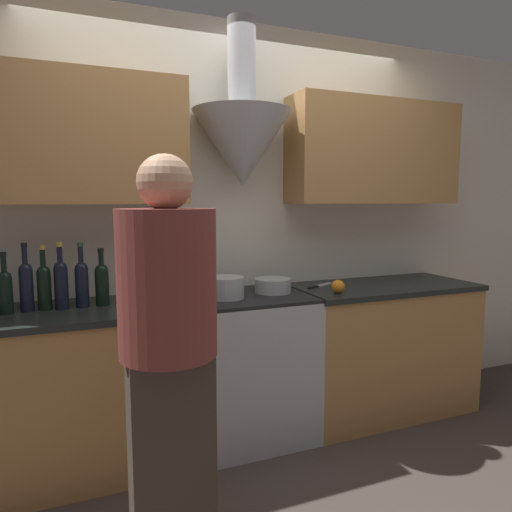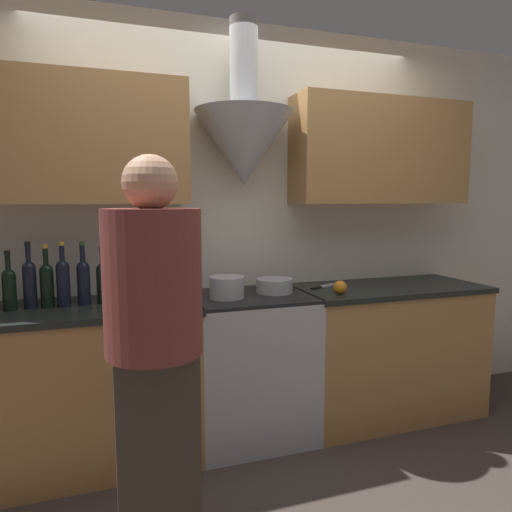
{
  "view_description": "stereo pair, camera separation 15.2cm",
  "coord_description": "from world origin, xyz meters",
  "px_view_note": "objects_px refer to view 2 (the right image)",
  "views": [
    {
      "loc": [
        -0.98,
        -2.2,
        1.46
      ],
      "look_at": [
        0.0,
        0.25,
        1.15
      ],
      "focal_mm": 32.0,
      "sensor_mm": 36.0,
      "label": 1
    },
    {
      "loc": [
        -0.84,
        -2.25,
        1.46
      ],
      "look_at": [
        0.0,
        0.25,
        1.15
      ],
      "focal_mm": 32.0,
      "sensor_mm": 36.0,
      "label": 2
    }
  ],
  "objects_px": {
    "stock_pot": "(227,287)",
    "orange_fruit": "(340,287)",
    "stove_range": "(251,365)",
    "wine_bottle_6": "(83,280)",
    "mixing_bowl": "(274,286)",
    "wine_bottle_3": "(30,282)",
    "wine_bottle_7": "(103,280)",
    "person_foreground_left": "(155,353)",
    "wine_bottle_4": "(47,282)",
    "wine_bottle_5": "(63,280)",
    "wine_bottle_2": "(9,287)"
  },
  "relations": [
    {
      "from": "wine_bottle_7",
      "to": "orange_fruit",
      "type": "bearing_deg",
      "value": -8.17
    },
    {
      "from": "wine_bottle_4",
      "to": "wine_bottle_7",
      "type": "relative_size",
      "value": 1.08
    },
    {
      "from": "orange_fruit",
      "to": "wine_bottle_4",
      "type": "bearing_deg",
      "value": 173.34
    },
    {
      "from": "stove_range",
      "to": "mixing_bowl",
      "type": "relative_size",
      "value": 3.94
    },
    {
      "from": "wine_bottle_5",
      "to": "wine_bottle_7",
      "type": "height_order",
      "value": "wine_bottle_5"
    },
    {
      "from": "wine_bottle_5",
      "to": "wine_bottle_7",
      "type": "bearing_deg",
      "value": 4.23
    },
    {
      "from": "stove_range",
      "to": "wine_bottle_7",
      "type": "height_order",
      "value": "wine_bottle_7"
    },
    {
      "from": "wine_bottle_3",
      "to": "wine_bottle_7",
      "type": "height_order",
      "value": "wine_bottle_3"
    },
    {
      "from": "stove_range",
      "to": "wine_bottle_4",
      "type": "relative_size",
      "value": 2.63
    },
    {
      "from": "wine_bottle_3",
      "to": "wine_bottle_4",
      "type": "height_order",
      "value": "wine_bottle_3"
    },
    {
      "from": "wine_bottle_4",
      "to": "orange_fruit",
      "type": "distance_m",
      "value": 1.68
    },
    {
      "from": "stock_pot",
      "to": "orange_fruit",
      "type": "relative_size",
      "value": 2.46
    },
    {
      "from": "mixing_bowl",
      "to": "orange_fruit",
      "type": "relative_size",
      "value": 2.72
    },
    {
      "from": "wine_bottle_6",
      "to": "stock_pot",
      "type": "relative_size",
      "value": 1.7
    },
    {
      "from": "wine_bottle_3",
      "to": "wine_bottle_7",
      "type": "xyz_separation_m",
      "value": [
        0.37,
        0.0,
        -0.01
      ]
    },
    {
      "from": "wine_bottle_4",
      "to": "stock_pot",
      "type": "xyz_separation_m",
      "value": [
        0.98,
        -0.08,
        -0.07
      ]
    },
    {
      "from": "wine_bottle_3",
      "to": "stove_range",
      "type": "bearing_deg",
      "value": -1.94
    },
    {
      "from": "stove_range",
      "to": "wine_bottle_2",
      "type": "distance_m",
      "value": 1.43
    },
    {
      "from": "wine_bottle_5",
      "to": "mixing_bowl",
      "type": "xyz_separation_m",
      "value": [
        1.22,
        -0.01,
        -0.1
      ]
    },
    {
      "from": "wine_bottle_4",
      "to": "wine_bottle_5",
      "type": "bearing_deg",
      "value": -8.04
    },
    {
      "from": "wine_bottle_6",
      "to": "orange_fruit",
      "type": "relative_size",
      "value": 4.18
    },
    {
      "from": "wine_bottle_6",
      "to": "orange_fruit",
      "type": "distance_m",
      "value": 1.5
    },
    {
      "from": "wine_bottle_2",
      "to": "wine_bottle_4",
      "type": "distance_m",
      "value": 0.18
    },
    {
      "from": "wine_bottle_6",
      "to": "stock_pot",
      "type": "xyz_separation_m",
      "value": [
        0.79,
        -0.08,
        -0.08
      ]
    },
    {
      "from": "stove_range",
      "to": "wine_bottle_6",
      "type": "xyz_separation_m",
      "value": [
        -0.95,
        0.04,
        0.58
      ]
    },
    {
      "from": "wine_bottle_3",
      "to": "stock_pot",
      "type": "relative_size",
      "value": 1.73
    },
    {
      "from": "wine_bottle_4",
      "to": "person_foreground_left",
      "type": "relative_size",
      "value": 0.21
    },
    {
      "from": "stove_range",
      "to": "wine_bottle_6",
      "type": "relative_size",
      "value": 2.57
    },
    {
      "from": "wine_bottle_3",
      "to": "wine_bottle_7",
      "type": "bearing_deg",
      "value": 0.04
    },
    {
      "from": "wine_bottle_7",
      "to": "mixing_bowl",
      "type": "relative_size",
      "value": 1.38
    },
    {
      "from": "wine_bottle_6",
      "to": "person_foreground_left",
      "type": "height_order",
      "value": "person_foreground_left"
    },
    {
      "from": "stove_range",
      "to": "wine_bottle_7",
      "type": "distance_m",
      "value": 1.03
    },
    {
      "from": "wine_bottle_3",
      "to": "person_foreground_left",
      "type": "height_order",
      "value": "person_foreground_left"
    },
    {
      "from": "wine_bottle_7",
      "to": "mixing_bowl",
      "type": "height_order",
      "value": "wine_bottle_7"
    },
    {
      "from": "wine_bottle_4",
      "to": "wine_bottle_5",
      "type": "height_order",
      "value": "wine_bottle_5"
    },
    {
      "from": "wine_bottle_4",
      "to": "mixing_bowl",
      "type": "distance_m",
      "value": 1.3
    },
    {
      "from": "wine_bottle_6",
      "to": "mixing_bowl",
      "type": "xyz_separation_m",
      "value": [
        1.11,
        -0.02,
        -0.1
      ]
    },
    {
      "from": "wine_bottle_3",
      "to": "orange_fruit",
      "type": "xyz_separation_m",
      "value": [
        1.75,
        -0.2,
        -0.1
      ]
    },
    {
      "from": "stove_range",
      "to": "wine_bottle_3",
      "type": "height_order",
      "value": "wine_bottle_3"
    },
    {
      "from": "wine_bottle_2",
      "to": "mixing_bowl",
      "type": "xyz_separation_m",
      "value": [
        1.48,
        -0.0,
        -0.08
      ]
    },
    {
      "from": "orange_fruit",
      "to": "wine_bottle_5",
      "type": "bearing_deg",
      "value": 173.41
    },
    {
      "from": "wine_bottle_5",
      "to": "wine_bottle_6",
      "type": "relative_size",
      "value": 1.01
    },
    {
      "from": "wine_bottle_4",
      "to": "wine_bottle_2",
      "type": "bearing_deg",
      "value": -174.6
    },
    {
      "from": "stock_pot",
      "to": "person_foreground_left",
      "type": "bearing_deg",
      "value": -120.49
    },
    {
      "from": "wine_bottle_3",
      "to": "wine_bottle_6",
      "type": "distance_m",
      "value": 0.27
    },
    {
      "from": "stock_pot",
      "to": "wine_bottle_3",
      "type": "bearing_deg",
      "value": 175.57
    },
    {
      "from": "mixing_bowl",
      "to": "wine_bottle_6",
      "type": "bearing_deg",
      "value": 179.06
    },
    {
      "from": "mixing_bowl",
      "to": "person_foreground_left",
      "type": "relative_size",
      "value": 0.14
    },
    {
      "from": "wine_bottle_7",
      "to": "person_foreground_left",
      "type": "bearing_deg",
      "value": -79.39
    },
    {
      "from": "wine_bottle_2",
      "to": "wine_bottle_6",
      "type": "height_order",
      "value": "wine_bottle_6"
    }
  ]
}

